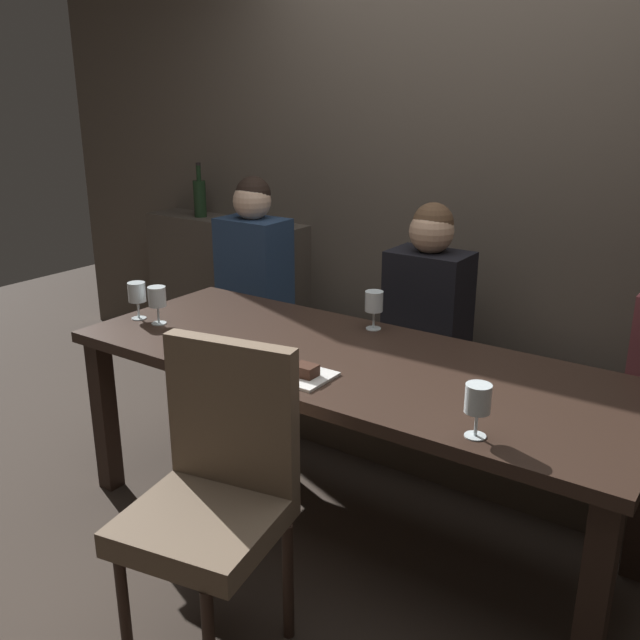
{
  "coord_description": "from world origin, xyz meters",
  "views": [
    {
      "loc": [
        1.31,
        -2.08,
        1.7
      ],
      "look_at": [
        -0.17,
        0.05,
        0.84
      ],
      "focal_mm": 39.3,
      "sensor_mm": 36.0,
      "label": 1
    }
  ],
  "objects_px": {
    "fork_on_table": "(266,371)",
    "wine_glass_end_right": "(137,293)",
    "dining_table": "(349,378)",
    "wine_glass_near_right": "(157,298)",
    "dessert_plate": "(304,374)",
    "diner_redhead": "(254,259)",
    "banquette_bench": "(426,412)",
    "diner_bearded": "(429,292)",
    "chair_near_side": "(216,481)",
    "wine_glass_near_left": "(374,303)",
    "wine_glass_far_left": "(478,401)",
    "wine_bottle_dark_red": "(200,197)"
  },
  "relations": [
    {
      "from": "dining_table",
      "to": "wine_glass_near_right",
      "type": "bearing_deg",
      "value": -171.13
    },
    {
      "from": "chair_near_side",
      "to": "wine_glass_near_left",
      "type": "height_order",
      "value": "chair_near_side"
    },
    {
      "from": "dining_table",
      "to": "banquette_bench",
      "type": "xyz_separation_m",
      "value": [
        0.0,
        0.7,
        -0.42
      ]
    },
    {
      "from": "wine_glass_end_right",
      "to": "fork_on_table",
      "type": "relative_size",
      "value": 0.96
    },
    {
      "from": "banquette_bench",
      "to": "dessert_plate",
      "type": "bearing_deg",
      "value": -91.17
    },
    {
      "from": "banquette_bench",
      "to": "diner_redhead",
      "type": "xyz_separation_m",
      "value": [
        -1.05,
        0.0,
        0.61
      ]
    },
    {
      "from": "chair_near_side",
      "to": "wine_glass_near_right",
      "type": "relative_size",
      "value": 5.98
    },
    {
      "from": "dessert_plate",
      "to": "dining_table",
      "type": "bearing_deg",
      "value": 85.69
    },
    {
      "from": "chair_near_side",
      "to": "dessert_plate",
      "type": "xyz_separation_m",
      "value": [
        0.0,
        0.46,
        0.2
      ]
    },
    {
      "from": "wine_bottle_dark_red",
      "to": "diner_bearded",
      "type": "bearing_deg",
      "value": -9.78
    },
    {
      "from": "diner_bearded",
      "to": "banquette_bench",
      "type": "bearing_deg",
      "value": -32.82
    },
    {
      "from": "diner_redhead",
      "to": "wine_glass_far_left",
      "type": "xyz_separation_m",
      "value": [
        1.69,
        -1.03,
        0.01
      ]
    },
    {
      "from": "banquette_bench",
      "to": "dessert_plate",
      "type": "height_order",
      "value": "dessert_plate"
    },
    {
      "from": "diner_redhead",
      "to": "diner_bearded",
      "type": "xyz_separation_m",
      "value": [
        1.02,
        0.02,
        -0.02
      ]
    },
    {
      "from": "banquette_bench",
      "to": "wine_glass_near_left",
      "type": "xyz_separation_m",
      "value": [
        -0.09,
        -0.37,
        0.62
      ]
    },
    {
      "from": "wine_glass_near_left",
      "to": "dining_table",
      "type": "bearing_deg",
      "value": -75.1
    },
    {
      "from": "fork_on_table",
      "to": "wine_glass_end_right",
      "type": "bearing_deg",
      "value": 160.37
    },
    {
      "from": "wine_glass_far_left",
      "to": "wine_glass_near_right",
      "type": "relative_size",
      "value": 1.0
    },
    {
      "from": "banquette_bench",
      "to": "diner_bearded",
      "type": "relative_size",
      "value": 3.23
    },
    {
      "from": "chair_near_side",
      "to": "diner_bearded",
      "type": "relative_size",
      "value": 1.26
    },
    {
      "from": "wine_glass_end_right",
      "to": "wine_glass_near_left",
      "type": "relative_size",
      "value": 1.0
    },
    {
      "from": "dining_table",
      "to": "wine_bottle_dark_red",
      "type": "distance_m",
      "value": 2.04
    },
    {
      "from": "wine_glass_far_left",
      "to": "wine_glass_near_right",
      "type": "height_order",
      "value": "same"
    },
    {
      "from": "dining_table",
      "to": "diner_redhead",
      "type": "xyz_separation_m",
      "value": [
        -1.05,
        0.7,
        0.19
      ]
    },
    {
      "from": "banquette_bench",
      "to": "wine_glass_near_left",
      "type": "bearing_deg",
      "value": -103.28
    },
    {
      "from": "diner_bearded",
      "to": "dessert_plate",
      "type": "bearing_deg",
      "value": -89.5
    },
    {
      "from": "dining_table",
      "to": "wine_glass_far_left",
      "type": "distance_m",
      "value": 0.75
    },
    {
      "from": "wine_glass_near_right",
      "to": "dessert_plate",
      "type": "xyz_separation_m",
      "value": [
        0.86,
        -0.12,
        -0.1
      ]
    },
    {
      "from": "banquette_bench",
      "to": "fork_on_table",
      "type": "distance_m",
      "value": 1.13
    },
    {
      "from": "banquette_bench",
      "to": "wine_bottle_dark_red",
      "type": "bearing_deg",
      "value": 169.79
    },
    {
      "from": "wine_bottle_dark_red",
      "to": "wine_glass_near_left",
      "type": "relative_size",
      "value": 1.99
    },
    {
      "from": "wine_glass_near_right",
      "to": "dessert_plate",
      "type": "bearing_deg",
      "value": -8.09
    },
    {
      "from": "diner_bearded",
      "to": "wine_glass_end_right",
      "type": "bearing_deg",
      "value": -138.67
    },
    {
      "from": "banquette_bench",
      "to": "wine_glass_end_right",
      "type": "xyz_separation_m",
      "value": [
        -1.0,
        -0.84,
        0.63
      ]
    },
    {
      "from": "wine_glass_end_right",
      "to": "wine_glass_near_right",
      "type": "xyz_separation_m",
      "value": [
        0.12,
        0.0,
        0.0
      ]
    },
    {
      "from": "diner_redhead",
      "to": "wine_glass_near_right",
      "type": "xyz_separation_m",
      "value": [
        0.17,
        -0.84,
        0.02
      ]
    },
    {
      "from": "wine_glass_far_left",
      "to": "wine_glass_near_right",
      "type": "xyz_separation_m",
      "value": [
        -1.52,
        0.19,
        0.0
      ]
    },
    {
      "from": "wine_glass_near_left",
      "to": "fork_on_table",
      "type": "bearing_deg",
      "value": -96.95
    },
    {
      "from": "diner_redhead",
      "to": "fork_on_table",
      "type": "distance_m",
      "value": 1.33
    },
    {
      "from": "diner_redhead",
      "to": "wine_bottle_dark_red",
      "type": "height_order",
      "value": "wine_bottle_dark_red"
    },
    {
      "from": "diner_bearded",
      "to": "wine_glass_near_right",
      "type": "height_order",
      "value": "diner_bearded"
    },
    {
      "from": "diner_redhead",
      "to": "chair_near_side",
      "type": "bearing_deg",
      "value": -54.21
    },
    {
      "from": "dining_table",
      "to": "wine_bottle_dark_red",
      "type": "height_order",
      "value": "wine_bottle_dark_red"
    },
    {
      "from": "dessert_plate",
      "to": "banquette_bench",
      "type": "bearing_deg",
      "value": 88.83
    },
    {
      "from": "diner_redhead",
      "to": "wine_glass_far_left",
      "type": "distance_m",
      "value": 1.98
    },
    {
      "from": "dessert_plate",
      "to": "fork_on_table",
      "type": "bearing_deg",
      "value": -167.36
    },
    {
      "from": "dining_table",
      "to": "wine_glass_end_right",
      "type": "bearing_deg",
      "value": -172.09
    },
    {
      "from": "wine_glass_near_right",
      "to": "diner_redhead",
      "type": "bearing_deg",
      "value": 101.27
    },
    {
      "from": "dining_table",
      "to": "dessert_plate",
      "type": "relative_size",
      "value": 11.58
    },
    {
      "from": "wine_bottle_dark_red",
      "to": "wine_glass_near_right",
      "type": "bearing_deg",
      "value": -53.66
    }
  ]
}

